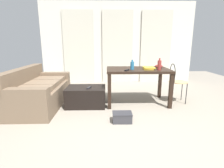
% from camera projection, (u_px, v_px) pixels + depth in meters
% --- Properties ---
extents(ground_plane, '(8.88, 8.88, 0.00)m').
position_uv_depth(ground_plane, '(122.00, 102.00, 3.94)').
color(ground_plane, gray).
extents(wall_back, '(5.06, 0.10, 2.64)m').
position_uv_depth(wall_back, '(117.00, 43.00, 5.83)').
color(wall_back, silver).
rests_on(wall_back, ground).
extents(curtains, '(3.60, 0.03, 2.36)m').
position_uv_depth(curtains, '(117.00, 47.00, 5.78)').
color(curtains, beige).
rests_on(curtains, ground).
extents(couch, '(0.90, 1.81, 0.80)m').
position_uv_depth(couch, '(38.00, 91.00, 3.65)').
color(couch, brown).
rests_on(couch, ground).
extents(coffee_table, '(0.81, 0.59, 0.40)m').
position_uv_depth(coffee_table, '(86.00, 96.00, 3.68)').
color(coffee_table, black).
rests_on(coffee_table, ground).
extents(craft_table, '(1.34, 0.85, 0.77)m').
position_uv_depth(craft_table, '(138.00, 73.00, 3.75)').
color(craft_table, black).
rests_on(craft_table, ground).
extents(wire_chair, '(0.41, 0.42, 0.87)m').
position_uv_depth(wire_chair, '(175.00, 78.00, 3.82)').
color(wire_chair, tan).
rests_on(wire_chair, ground).
extents(bottle_near, '(0.08, 0.08, 0.20)m').
position_uv_depth(bottle_near, '(132.00, 65.00, 3.57)').
color(bottle_near, teal).
rests_on(bottle_near, craft_table).
extents(bottle_far, '(0.08, 0.08, 0.24)m').
position_uv_depth(bottle_far, '(159.00, 65.00, 3.53)').
color(bottle_far, '#99332D').
rests_on(bottle_far, craft_table).
extents(bowl, '(0.17, 0.17, 0.08)m').
position_uv_depth(bowl, '(159.00, 66.00, 3.85)').
color(bowl, '#9E3833').
rests_on(bowl, craft_table).
extents(book_stack, '(0.23, 0.30, 0.05)m').
position_uv_depth(book_stack, '(148.00, 68.00, 3.64)').
color(book_stack, gold).
rests_on(book_stack, craft_table).
extents(tv_remote_on_table, '(0.12, 0.17, 0.02)m').
position_uv_depth(tv_remote_on_table, '(127.00, 70.00, 3.44)').
color(tv_remote_on_table, black).
rests_on(tv_remote_on_table, craft_table).
extents(tv_remote_primary, '(0.09, 0.18, 0.02)m').
position_uv_depth(tv_remote_primary, '(89.00, 88.00, 3.55)').
color(tv_remote_primary, '#232326').
rests_on(tv_remote_primary, coffee_table).
extents(shoebox, '(0.33, 0.23, 0.16)m').
position_uv_depth(shoebox, '(122.00, 117.00, 2.92)').
color(shoebox, '#38383D').
rests_on(shoebox, ground).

